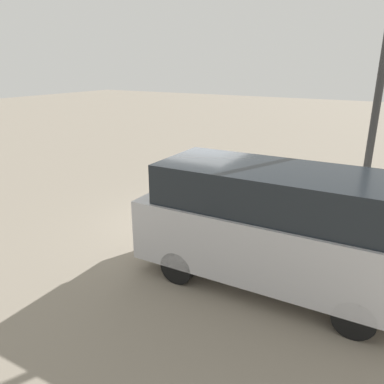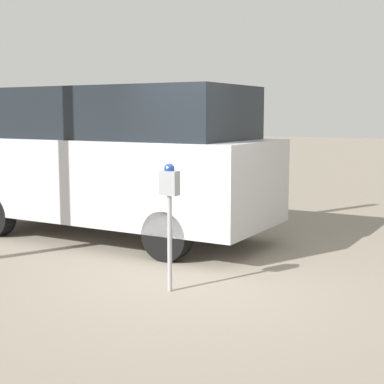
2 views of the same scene
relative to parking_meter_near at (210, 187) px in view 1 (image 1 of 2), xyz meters
The scene contains 4 objects.
ground_plane 1.12m from the parking_meter_near, 105.53° to the right, with size 80.00×80.00×0.00m, color gray.
parking_meter_near is the anchor object (origin of this frame).
lamp_post 4.12m from the parking_meter_near, 24.68° to the left, with size 0.44×0.44×6.91m.
parked_van 3.04m from the parking_meter_near, 39.31° to the right, with size 5.18×2.09×2.29m.
Camera 1 is at (4.41, -7.72, 4.05)m, focal length 35.00 mm.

